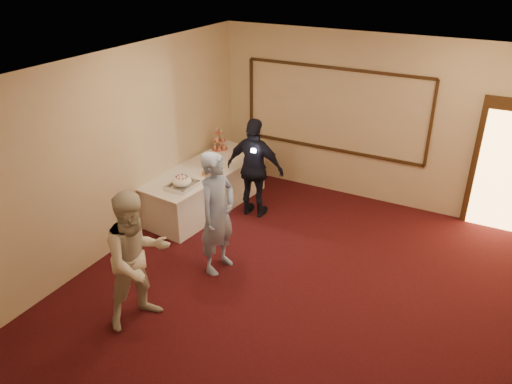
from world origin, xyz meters
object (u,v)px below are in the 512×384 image
at_px(cupcake_stand, 219,141).
at_px(tart, 209,173).
at_px(man, 217,213).
at_px(plate_stack_b, 223,158).
at_px(guest, 255,169).
at_px(pavlova_tray, 182,183).
at_px(buffet_table, 206,187).
at_px(woman, 137,259).
at_px(plate_stack_a, 206,162).

distance_m(cupcake_stand, tart, 1.21).
bearing_deg(man, plate_stack_b, 34.94).
bearing_deg(cupcake_stand, man, -58.60).
xyz_separation_m(cupcake_stand, tart, (0.48, -1.11, -0.14)).
bearing_deg(guest, pavlova_tray, 48.69).
distance_m(buffet_table, man, 2.01).
bearing_deg(woman, tart, 37.50).
xyz_separation_m(buffet_table, guest, (0.90, 0.17, 0.49)).
height_order(man, guest, man).
bearing_deg(pavlova_tray, guest, 52.29).
distance_m(buffet_table, cupcake_stand, 1.07).
distance_m(cupcake_stand, man, 2.81).
distance_m(cupcake_stand, plate_stack_a, 0.87).
bearing_deg(man, buffet_table, 44.30).
bearing_deg(buffet_table, man, -51.32).
height_order(woman, guest, woman).
bearing_deg(plate_stack_a, pavlova_tray, -82.31).
distance_m(cupcake_stand, guest, 1.36).
xyz_separation_m(pavlova_tray, cupcake_stand, (-0.37, 1.73, 0.08)).
relative_size(pavlova_tray, man, 0.30).
bearing_deg(tart, man, -52.59).
bearing_deg(woman, plate_stack_b, 36.04).
relative_size(buffet_table, man, 1.47).
bearing_deg(plate_stack_b, buffet_table, -112.36).
relative_size(cupcake_stand, woman, 0.26).
distance_m(woman, guest, 3.07).
xyz_separation_m(tart, woman, (0.72, -2.68, 0.09)).
height_order(buffet_table, plate_stack_b, plate_stack_b).
relative_size(cupcake_stand, tart, 1.66).
relative_size(buffet_table, woman, 1.51).
bearing_deg(plate_stack_a, man, -52.17).
xyz_separation_m(plate_stack_b, man, (1.06, -1.88, 0.05)).
xyz_separation_m(buffet_table, pavlova_tray, (0.12, -0.84, 0.47)).
xyz_separation_m(pavlova_tray, plate_stack_a, (-0.12, 0.89, 0.00)).
relative_size(cupcake_stand, plate_stack_b, 2.23).
distance_m(man, woman, 1.41).
height_order(man, woman, man).
xyz_separation_m(buffet_table, tart, (0.22, -0.22, 0.41)).
bearing_deg(buffet_table, plate_stack_b, 67.64).
bearing_deg(pavlova_tray, buffet_table, 97.93).
distance_m(plate_stack_b, woman, 3.37).
bearing_deg(guest, plate_stack_b, -18.41).
xyz_separation_m(buffet_table, woman, (0.95, -2.90, 0.50)).
height_order(plate_stack_a, tart, plate_stack_a).
bearing_deg(cupcake_stand, buffet_table, -74.04).
bearing_deg(plate_stack_b, cupcake_stand, 128.25).
relative_size(pavlova_tray, woman, 0.31).
bearing_deg(plate_stack_b, tart, -83.19).
distance_m(cupcake_stand, plate_stack_b, 0.66).
distance_m(tart, woman, 2.78).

